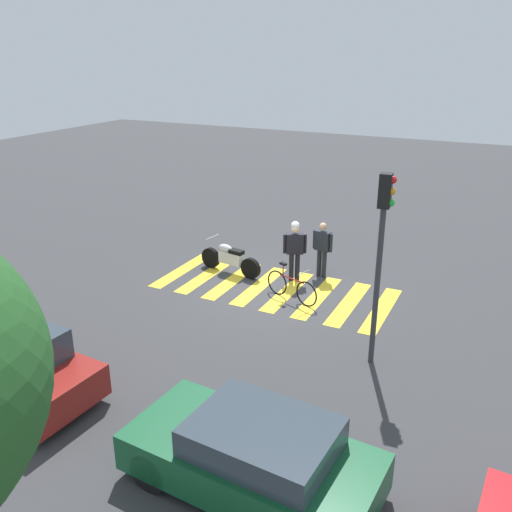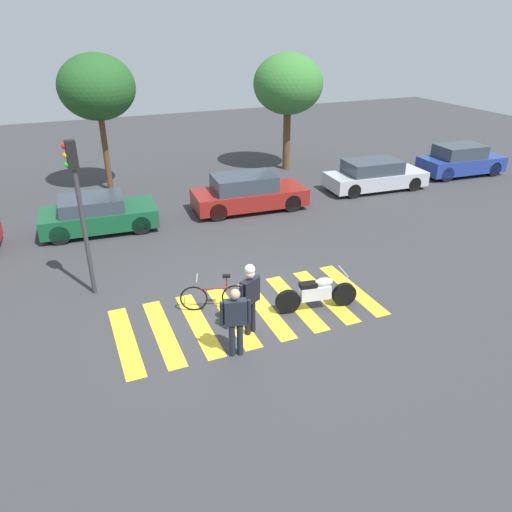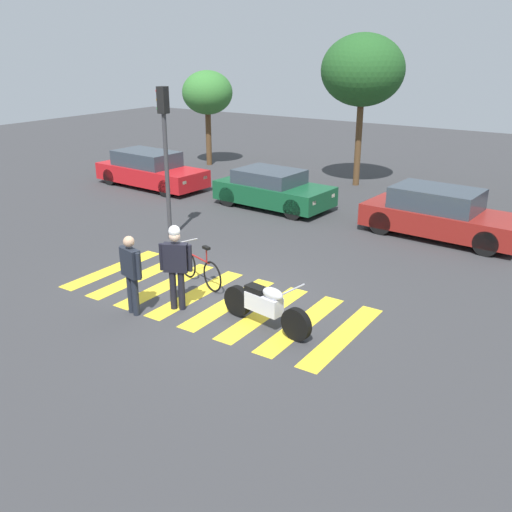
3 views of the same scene
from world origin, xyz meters
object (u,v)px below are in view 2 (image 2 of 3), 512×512
object	(u,v)px
leaning_bicycle	(215,297)
traffic_light_pole	(78,196)
car_blue_hatchback	(461,161)
car_maroon_wagon	(248,193)
officer_by_motorcycle	(236,318)
car_green_compact	(98,214)
officer_on_foot	(250,294)
police_motorcycle	(316,293)
car_silver_sedan	(375,176)

from	to	relation	value
leaning_bicycle	traffic_light_pole	size ratio (longest dim) A/B	0.40
traffic_light_pole	car_blue_hatchback	bearing A→B (deg)	15.52
car_maroon_wagon	car_blue_hatchback	size ratio (longest dim) A/B	1.09
traffic_light_pole	officer_by_motorcycle	bearing A→B (deg)	-56.93
officer_by_motorcycle	car_blue_hatchback	bearing A→B (deg)	30.98
leaning_bicycle	car_green_compact	world-z (taller)	car_green_compact
officer_by_motorcycle	officer_on_foot	bearing A→B (deg)	47.68
leaning_bicycle	traffic_light_pole	bearing A→B (deg)	143.09
police_motorcycle	car_silver_sedan	world-z (taller)	car_silver_sedan
leaning_bicycle	car_silver_sedan	bearing A→B (deg)	34.91
car_green_compact	officer_on_foot	bearing A→B (deg)	-71.76
leaning_bicycle	officer_on_foot	xyz separation A→B (m)	(0.46, -1.30, 0.69)
officer_on_foot	officer_by_motorcycle	size ratio (longest dim) A/B	1.09
car_blue_hatchback	traffic_light_pole	world-z (taller)	traffic_light_pole
car_maroon_wagon	car_silver_sedan	xyz separation A→B (m)	(6.13, 0.19, -0.05)
officer_on_foot	car_green_compact	size ratio (longest dim) A/B	0.45
officer_by_motorcycle	car_blue_hatchback	size ratio (longest dim) A/B	0.41
leaning_bicycle	officer_by_motorcycle	xyz separation A→B (m)	(-0.16, -1.98, 0.58)
officer_on_foot	car_green_compact	distance (m)	8.39
police_motorcycle	car_blue_hatchback	world-z (taller)	car_blue_hatchback
police_motorcycle	car_maroon_wagon	distance (m)	7.64
officer_by_motorcycle	car_green_compact	size ratio (longest dim) A/B	0.42
officer_by_motorcycle	car_blue_hatchback	distance (m)	17.55
car_maroon_wagon	car_blue_hatchback	xyz separation A→B (m)	(11.31, 0.48, 0.02)
car_green_compact	car_blue_hatchback	xyz separation A→B (m)	(17.05, 0.40, 0.08)
officer_by_motorcycle	car_silver_sedan	bearing A→B (deg)	41.58
officer_on_foot	car_silver_sedan	distance (m)	12.28
officer_by_motorcycle	car_blue_hatchback	xyz separation A→B (m)	(15.05, 9.03, -0.27)
police_motorcycle	car_maroon_wagon	bearing A→B (deg)	81.51
police_motorcycle	traffic_light_pole	size ratio (longest dim) A/B	0.52
traffic_light_pole	officer_on_foot	bearing A→B (deg)	-46.22
police_motorcycle	leaning_bicycle	distance (m)	2.63
officer_by_motorcycle	traffic_light_pole	world-z (taller)	traffic_light_pole
car_silver_sedan	car_maroon_wagon	bearing A→B (deg)	-178.19
car_green_compact	car_blue_hatchback	bearing A→B (deg)	1.33
car_blue_hatchback	car_maroon_wagon	bearing A→B (deg)	-177.58
police_motorcycle	traffic_light_pole	xyz separation A→B (m)	(-5.28, 3.11, 2.38)
police_motorcycle	officer_by_motorcycle	xyz separation A→B (m)	(-2.60, -1.00, 0.51)
car_maroon_wagon	car_blue_hatchback	distance (m)	11.32
car_green_compact	car_maroon_wagon	world-z (taller)	car_maroon_wagon
leaning_bicycle	car_maroon_wagon	bearing A→B (deg)	61.49
police_motorcycle	leaning_bicycle	xyz separation A→B (m)	(-2.44, 0.98, -0.07)
leaning_bicycle	officer_on_foot	size ratio (longest dim) A/B	0.92
officer_by_motorcycle	car_blue_hatchback	world-z (taller)	officer_by_motorcycle
officer_on_foot	officer_by_motorcycle	world-z (taller)	officer_on_foot
car_silver_sedan	officer_on_foot	bearing A→B (deg)	-138.87
officer_by_motorcycle	car_maroon_wagon	world-z (taller)	officer_by_motorcycle
leaning_bicycle	police_motorcycle	bearing A→B (deg)	-21.80
leaning_bicycle	car_silver_sedan	world-z (taller)	car_silver_sedan
officer_on_foot	car_maroon_wagon	distance (m)	8.48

